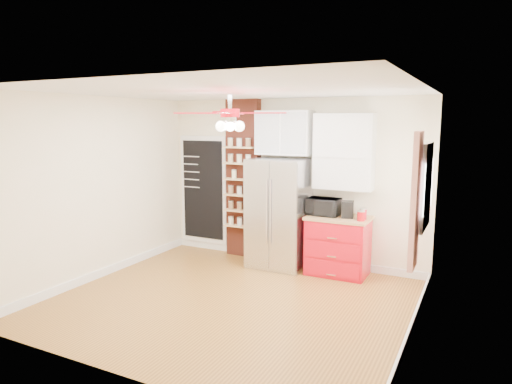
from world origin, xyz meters
The scene contains 21 objects.
floor centered at (0.00, 0.00, 0.00)m, with size 4.50×4.50×0.00m, color #9B6827.
ceiling centered at (0.00, 0.00, 2.70)m, with size 4.50×4.50×0.00m, color white.
wall_back centered at (0.00, 2.00, 1.35)m, with size 4.50×0.02×2.70m, color #FFEFCD.
wall_front centered at (0.00, -2.00, 1.35)m, with size 4.50×0.02×2.70m, color #FFEFCD.
wall_left centered at (-2.25, 0.00, 1.35)m, with size 0.02×4.00×2.70m, color #FFEFCD.
wall_right centered at (2.25, 0.00, 1.35)m, with size 0.02×4.00×2.70m, color #FFEFCD.
chalkboard centered at (-1.70, 1.96, 1.10)m, with size 0.95×0.05×1.95m.
brick_pillar centered at (-0.85, 1.92, 1.35)m, with size 0.60×0.16×2.70m, color maroon.
fridge centered at (-0.05, 1.63, 0.88)m, with size 0.90×0.70×1.75m, color silver.
upper_glass_cabinet centered at (-0.05, 1.82, 2.15)m, with size 0.90×0.35×0.70m, color white.
red_cabinet centered at (0.92, 1.68, 0.45)m, with size 0.94×0.64×0.90m.
upper_shelf_unit centered at (0.92, 1.85, 1.88)m, with size 0.90×0.30×1.15m, color white.
window centered at (2.23, 0.90, 1.55)m, with size 0.04×0.75×1.05m, color white.
curtain centered at (2.18, 0.35, 1.45)m, with size 0.06×0.40×1.55m, color #B32817.
ceiling_fan centered at (0.00, 0.00, 2.42)m, with size 1.40×1.40×0.44m.
toaster_oven centered at (0.68, 1.68, 1.03)m, with size 0.48×0.33×0.27m, color black.
coffee_maker centered at (1.05, 1.67, 1.03)m, with size 0.17×0.19×0.25m, color black.
canister_left centered at (1.29, 1.54, 0.97)m, with size 0.11×0.11×0.14m, color #A7090E.
canister_right centered at (1.29, 1.67, 0.97)m, with size 0.10×0.10×0.15m, color #AF091C.
pantry_jar_oats centered at (-0.95, 1.77, 1.44)m, with size 0.08×0.08×0.14m, color beige.
pantry_jar_beans centered at (-0.67, 1.79, 1.44)m, with size 0.09×0.09×0.13m, color #976C4D.
Camera 1 is at (2.84, -4.93, 2.33)m, focal length 32.00 mm.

